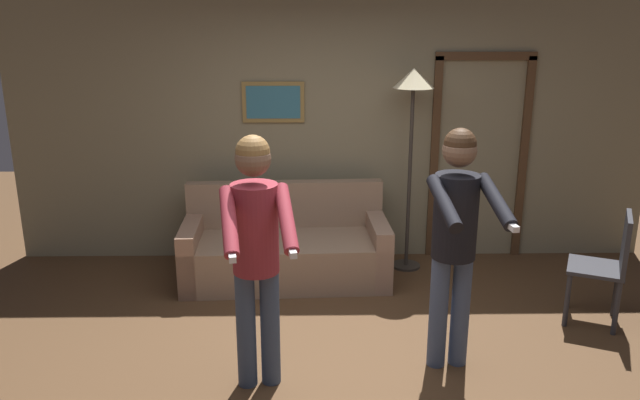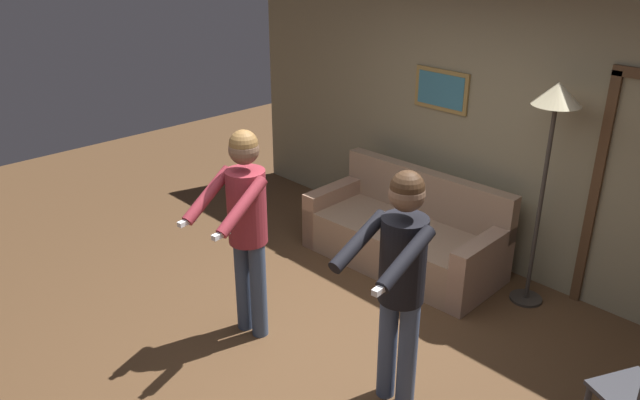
{
  "view_description": "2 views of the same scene",
  "coord_description": "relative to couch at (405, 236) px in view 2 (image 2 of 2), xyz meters",
  "views": [
    {
      "loc": [
        -0.24,
        -3.87,
        2.4
      ],
      "look_at": [
        -0.17,
        0.08,
        1.24
      ],
      "focal_mm": 35.0,
      "sensor_mm": 36.0,
      "label": 1
    },
    {
      "loc": [
        2.88,
        -2.66,
        3.04
      ],
      "look_at": [
        0.01,
        0.07,
        1.3
      ],
      "focal_mm": 35.0,
      "sensor_mm": 36.0,
      "label": 2
    }
  ],
  "objects": [
    {
      "name": "ground_plane",
      "position": [
        0.47,
        -1.65,
        -0.28
      ],
      "size": [
        12.0,
        12.0,
        0.0
      ],
      "primitive_type": "plane",
      "color": "#503620"
    },
    {
      "name": "back_wall_assembly",
      "position": [
        0.48,
        0.62,
        1.02
      ],
      "size": [
        6.4,
        0.1,
        2.6
      ],
      "color": "gray",
      "rests_on": "ground_plane"
    },
    {
      "name": "couch",
      "position": [
        0.0,
        0.0,
        0.0
      ],
      "size": [
        1.93,
        0.93,
        0.87
      ],
      "color": "#94765D",
      "rests_on": "ground_plane"
    },
    {
      "name": "torchiere_lamp",
      "position": [
        1.19,
        0.25,
        1.4
      ],
      "size": [
        0.38,
        0.38,
        1.95
      ],
      "color": "#332D28",
      "rests_on": "ground_plane"
    },
    {
      "name": "person_standing_left",
      "position": [
        -0.11,
        -1.8,
        0.76
      ],
      "size": [
        0.51,
        0.69,
        1.71
      ],
      "color": "#3B4A67",
      "rests_on": "ground_plane"
    },
    {
      "name": "person_standing_right",
      "position": [
        1.21,
        -1.58,
        0.76
      ],
      "size": [
        0.49,
        0.69,
        1.71
      ],
      "color": "#425272",
      "rests_on": "ground_plane"
    }
  ]
}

